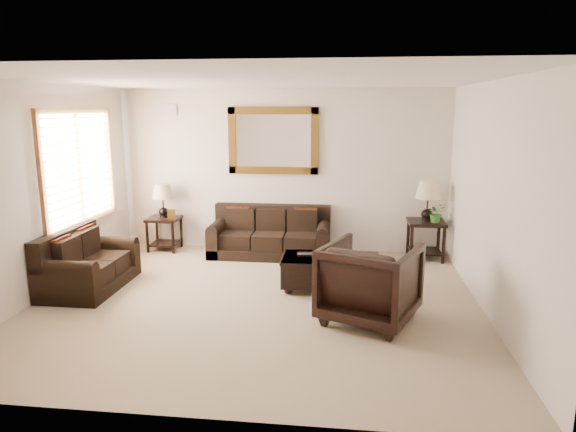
# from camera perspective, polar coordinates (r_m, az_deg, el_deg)

# --- Properties ---
(room) EXTENTS (5.51, 5.01, 2.71)m
(room) POSITION_cam_1_polar(r_m,az_deg,el_deg) (6.18, -3.67, 2.29)
(room) COLOR #826C59
(room) RESTS_ON ground
(window) EXTENTS (0.07, 1.96, 1.66)m
(window) POSITION_cam_1_polar(r_m,az_deg,el_deg) (7.92, -22.11, 5.02)
(window) COLOR white
(window) RESTS_ON room
(mirror) EXTENTS (1.50, 0.06, 1.10)m
(mirror) POSITION_cam_1_polar(r_m,az_deg,el_deg) (8.57, -1.67, 8.35)
(mirror) COLOR #43220D
(mirror) RESTS_ON room
(air_vent) EXTENTS (0.25, 0.02, 0.18)m
(air_vent) POSITION_cam_1_polar(r_m,az_deg,el_deg) (8.99, -13.04, 11.41)
(air_vent) COLOR #999999
(air_vent) RESTS_ON room
(sofa) EXTENTS (1.94, 0.84, 0.80)m
(sofa) POSITION_cam_1_polar(r_m,az_deg,el_deg) (8.46, -1.96, -2.41)
(sofa) COLOR black
(sofa) RESTS_ON room
(loveseat) EXTENTS (0.84, 1.41, 0.79)m
(loveseat) POSITION_cam_1_polar(r_m,az_deg,el_deg) (7.43, -21.53, -5.28)
(loveseat) COLOR black
(loveseat) RESTS_ON room
(end_table_left) EXTENTS (0.52, 0.52, 1.14)m
(end_table_left) POSITION_cam_1_polar(r_m,az_deg,el_deg) (8.91, -13.68, 0.97)
(end_table_left) COLOR black
(end_table_left) RESTS_ON room
(end_table_right) EXTENTS (0.57, 0.57, 1.26)m
(end_table_right) POSITION_cam_1_polar(r_m,az_deg,el_deg) (8.40, 15.20, 0.80)
(end_table_right) COLOR black
(end_table_right) RESTS_ON room
(coffee_table) EXTENTS (1.30, 0.71, 0.55)m
(coffee_table) POSITION_cam_1_polar(r_m,az_deg,el_deg) (6.90, 4.74, -5.91)
(coffee_table) COLOR black
(coffee_table) RESTS_ON room
(armchair) EXTENTS (1.25, 1.21, 1.00)m
(armchair) POSITION_cam_1_polar(r_m,az_deg,el_deg) (5.89, 9.12, -6.88)
(armchair) COLOR black
(armchair) RESTS_ON floor
(potted_plant) EXTENTS (0.38, 0.39, 0.24)m
(potted_plant) POSITION_cam_1_polar(r_m,az_deg,el_deg) (8.34, 16.12, 0.12)
(potted_plant) COLOR #2C5B1F
(potted_plant) RESTS_ON end_table_right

